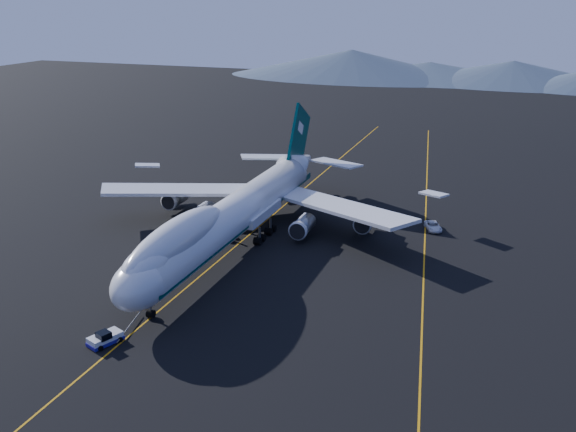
% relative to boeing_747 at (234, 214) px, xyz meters
% --- Properties ---
extents(ground, '(500.00, 500.00, 0.00)m').
position_rel_boeing_747_xyz_m(ground, '(-0.00, -0.03, -5.81)').
color(ground, black).
rests_on(ground, ground).
extents(taxiway_line_main, '(0.25, 220.00, 0.01)m').
position_rel_boeing_747_xyz_m(taxiway_line_main, '(-0.00, -0.03, -5.80)').
color(taxiway_line_main, '#C9870B').
rests_on(taxiway_line_main, ground).
extents(taxiway_line_side, '(28.08, 198.09, 0.01)m').
position_rel_boeing_747_xyz_m(taxiway_line_side, '(30.00, 9.97, -5.80)').
color(taxiway_line_side, '#C9870B').
rests_on(taxiway_line_side, ground).
extents(boeing_747, '(59.62, 72.43, 19.37)m').
position_rel_boeing_747_xyz_m(boeing_747, '(0.00, 0.00, 0.00)').
color(boeing_747, silver).
rests_on(boeing_747, ground).
extents(pushback_tug, '(3.50, 4.67, 1.82)m').
position_rel_boeing_747_xyz_m(pushback_tug, '(-1.67, -34.16, -5.24)').
color(pushback_tug, silver).
rests_on(pushback_tug, ground).
extents(service_van, '(4.08, 5.55, 1.40)m').
position_rel_boeing_747_xyz_m(service_van, '(30.00, 19.61, -5.11)').
color(service_van, white).
rests_on(service_van, ground).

